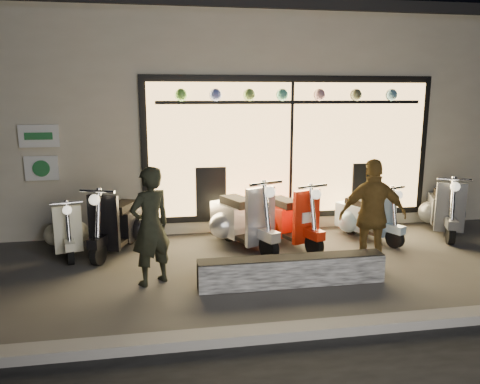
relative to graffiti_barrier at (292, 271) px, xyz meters
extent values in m
plane|color=#383533|center=(-0.11, 0.65, -0.20)|extent=(40.00, 40.00, 0.00)
cube|color=slate|center=(-0.11, -1.35, -0.14)|extent=(40.00, 0.25, 0.12)
cube|color=beige|center=(-0.11, 5.65, 1.80)|extent=(10.00, 6.00, 4.00)
cube|color=black|center=(-0.11, 5.65, 3.90)|extent=(10.20, 6.20, 0.20)
cube|color=black|center=(0.69, 2.63, 1.35)|extent=(5.45, 0.06, 2.65)
cube|color=#FFBF6B|center=(0.69, 2.59, 1.35)|extent=(5.20, 0.04, 2.40)
cube|color=black|center=(0.69, 2.55, 2.20)|extent=(4.90, 0.06, 0.06)
cube|color=white|center=(-3.71, 2.61, 1.65)|extent=(0.65, 0.04, 0.38)
cube|color=white|center=(-3.71, 2.61, 1.10)|extent=(0.55, 0.04, 0.42)
cube|color=black|center=(0.00, 0.00, 0.00)|extent=(2.54, 0.28, 0.40)
cylinder|color=black|center=(-0.08, 1.03, -0.01)|extent=(0.26, 0.40, 0.39)
cylinder|color=black|center=(-0.53, 2.08, -0.01)|extent=(0.28, 0.41, 0.39)
cube|color=silver|center=(-0.17, 1.25, 0.44)|extent=(0.51, 0.28, 0.94)
cube|color=silver|center=(-0.48, 1.97, 0.23)|extent=(0.76, 0.92, 0.53)
cube|color=black|center=(-0.44, 1.87, 0.55)|extent=(0.55, 0.71, 0.14)
sphere|color=#FFF2CC|center=(-0.07, 1.02, 0.89)|extent=(0.23, 0.23, 0.17)
cylinder|color=black|center=(0.67, 1.07, -0.02)|extent=(0.23, 0.38, 0.36)
cylinder|color=black|center=(0.31, 2.07, -0.02)|extent=(0.25, 0.39, 0.36)
cube|color=#B8200B|center=(0.60, 1.28, 0.40)|extent=(0.49, 0.24, 0.88)
cube|color=#B8200B|center=(0.34, 1.97, 0.21)|extent=(0.68, 0.86, 0.49)
cube|color=black|center=(0.38, 1.87, 0.50)|extent=(0.49, 0.66, 0.13)
sphere|color=#FFF2CC|center=(0.68, 1.06, 0.81)|extent=(0.21, 0.21, 0.16)
cylinder|color=black|center=(-2.67, 1.23, -0.02)|extent=(0.23, 0.38, 0.36)
cylinder|color=black|center=(-2.28, 2.22, -0.02)|extent=(0.25, 0.39, 0.36)
cube|color=black|center=(-2.59, 1.43, 0.40)|extent=(0.48, 0.25, 0.88)
cube|color=black|center=(-2.32, 2.12, 0.21)|extent=(0.69, 0.86, 0.49)
cube|color=black|center=(-2.36, 2.02, 0.51)|extent=(0.50, 0.67, 0.13)
sphere|color=#FFF2CC|center=(-2.68, 1.22, 0.82)|extent=(0.21, 0.21, 0.16)
cylinder|color=black|center=(-3.09, 1.31, -0.05)|extent=(0.16, 0.32, 0.31)
cylinder|color=black|center=(-3.31, 2.19, -0.05)|extent=(0.18, 0.32, 0.31)
cube|color=beige|center=(-3.14, 1.50, 0.30)|extent=(0.42, 0.16, 0.74)
cube|color=beige|center=(-3.28, 2.10, 0.14)|extent=(0.52, 0.70, 0.41)
cube|color=black|center=(-3.26, 2.01, 0.39)|extent=(0.36, 0.55, 0.11)
sphere|color=#FFF2CC|center=(-3.09, 1.31, 0.65)|extent=(0.16, 0.16, 0.13)
cylinder|color=black|center=(2.15, 1.23, -0.04)|extent=(0.22, 0.34, 0.33)
cylinder|color=black|center=(1.75, 2.11, -0.04)|extent=(0.24, 0.35, 0.33)
cube|color=#90B2CC|center=(2.06, 1.41, 0.34)|extent=(0.43, 0.25, 0.79)
cube|color=#90B2CC|center=(1.79, 2.02, 0.17)|extent=(0.65, 0.78, 0.44)
cube|color=black|center=(1.83, 1.93, 0.44)|extent=(0.47, 0.60, 0.12)
sphere|color=#FFF2CC|center=(2.15, 1.22, 0.72)|extent=(0.19, 0.19, 0.14)
cylinder|color=black|center=(3.19, 1.25, -0.02)|extent=(0.24, 0.38, 0.36)
cylinder|color=black|center=(3.61, 2.23, -0.02)|extent=(0.26, 0.38, 0.36)
cube|color=#54575B|center=(3.28, 1.46, 0.40)|extent=(0.48, 0.26, 0.88)
cube|color=#54575B|center=(3.57, 2.13, 0.21)|extent=(0.71, 0.86, 0.49)
cube|color=black|center=(3.53, 2.03, 0.51)|extent=(0.51, 0.67, 0.13)
sphere|color=#FFF2CC|center=(3.18, 1.24, 0.81)|extent=(0.21, 0.21, 0.16)
imported|color=black|center=(-1.86, 0.37, 0.61)|extent=(0.71, 0.64, 1.62)
imported|color=brown|center=(1.29, 0.34, 0.62)|extent=(1.02, 0.55, 1.65)
camera|label=1|loc=(-1.69, -5.76, 2.32)|focal=35.00mm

